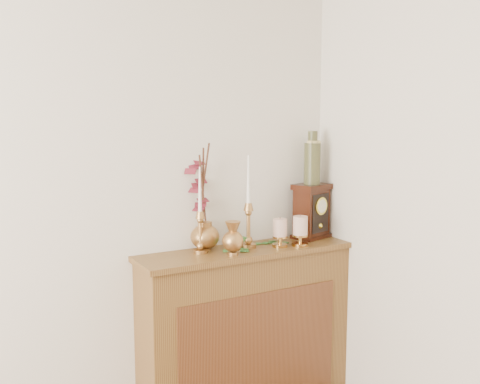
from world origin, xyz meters
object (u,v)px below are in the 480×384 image
bud_vase (233,239)px  mantel_clock (312,212)px  candlestick_center (248,218)px  candlestick_left (200,225)px  ceramic_vase (312,160)px  ginger_jar (199,202)px

bud_vase → mantel_clock: (0.61, 0.15, 0.07)m
candlestick_center → mantel_clock: 0.46m
candlestick_left → candlestick_center: bearing=-3.7°
bud_vase → ceramic_vase: size_ratio=0.58×
candlestick_left → bud_vase: bearing=-46.1°
candlestick_center → bud_vase: size_ratio=2.83×
ceramic_vase → candlestick_center: bearing=-175.1°
candlestick_left → candlestick_center: candlestick_center is taller
ceramic_vase → ginger_jar: bearing=174.6°
mantel_clock → ceramic_vase: size_ratio=1.04×
candlestick_center → ginger_jar: (-0.25, 0.11, 0.09)m
candlestick_left → bud_vase: 0.19m
candlestick_left → candlestick_center: (0.28, -0.02, 0.02)m
candlestick_left → mantel_clock: size_ratio=1.42×
candlestick_center → mantel_clock: bearing=4.6°
mantel_clock → ceramic_vase: ceramic_vase is taller
bud_vase → ginger_jar: ginger_jar is taller
candlestick_center → mantel_clock: size_ratio=1.58×
mantel_clock → candlestick_left: bearing=165.4°
candlestick_left → mantel_clock: 0.74m
ginger_jar → mantel_clock: size_ratio=1.80×
candlestick_center → ceramic_vase: ceramic_vase is taller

